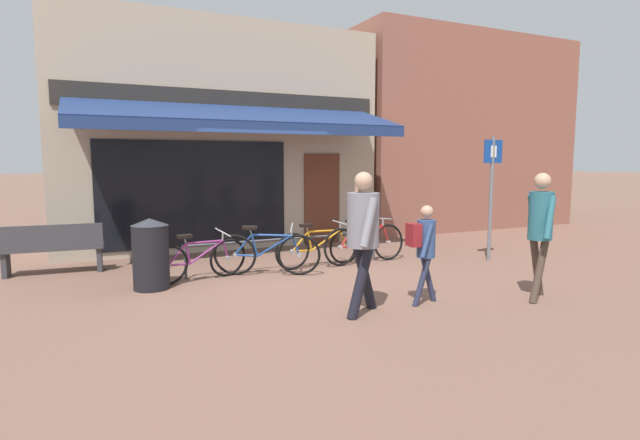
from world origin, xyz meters
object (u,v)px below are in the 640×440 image
(parking_sign, at_px, (492,185))
(bicycle_orange, at_px, (319,247))
(pedestrian_second_adult, at_px, (540,222))
(litter_bin, at_px, (151,254))
(bicycle_blue, at_px, (267,253))
(park_bench, at_px, (53,248))
(bicycle_red, at_px, (365,243))
(bicycle_purple, at_px, (199,260))
(pedestrian_child, at_px, (424,242))
(pedestrian_adult, at_px, (363,228))

(parking_sign, bearing_deg, bicycle_orange, 164.58)
(pedestrian_second_adult, height_order, litter_bin, pedestrian_second_adult)
(bicycle_blue, bearing_deg, bicycle_orange, 39.14)
(park_bench, bearing_deg, bicycle_red, -11.06)
(bicycle_purple, distance_m, bicycle_blue, 1.12)
(litter_bin, distance_m, parking_sign, 6.31)
(bicycle_red, relative_size, park_bench, 1.12)
(pedestrian_child, bearing_deg, bicycle_orange, 101.15)
(pedestrian_adult, bearing_deg, bicycle_purple, 112.37)
(bicycle_purple, relative_size, bicycle_red, 0.92)
(bicycle_red, xyz_separation_m, park_bench, (-5.31, 1.45, 0.08))
(bicycle_red, xyz_separation_m, pedestrian_adult, (-1.64, -2.73, 0.72))
(bicycle_purple, bearing_deg, parking_sign, -20.68)
(bicycle_orange, relative_size, parking_sign, 0.75)
(pedestrian_second_adult, bearing_deg, park_bench, 131.92)
(bicycle_orange, xyz_separation_m, bicycle_red, (0.94, -0.04, 0.01))
(park_bench, bearing_deg, litter_bin, -47.20)
(pedestrian_adult, distance_m, litter_bin, 3.38)
(bicycle_red, bearing_deg, bicycle_purple, 177.61)
(bicycle_purple, relative_size, pedestrian_child, 1.24)
(bicycle_blue, bearing_deg, parking_sign, 17.36)
(bicycle_blue, relative_size, pedestrian_adult, 0.93)
(pedestrian_adult, xyz_separation_m, park_bench, (-3.66, 4.18, -0.64))
(litter_bin, distance_m, park_bench, 2.23)
(pedestrian_second_adult, distance_m, litter_bin, 5.68)
(pedestrian_second_adult, xyz_separation_m, parking_sign, (1.38, 2.35, 0.37))
(bicycle_purple, bearing_deg, bicycle_red, -10.78)
(bicycle_blue, distance_m, bicycle_red, 2.06)
(bicycle_purple, height_order, bicycle_blue, bicycle_blue)
(litter_bin, height_order, park_bench, litter_bin)
(bicycle_purple, bearing_deg, bicycle_blue, -18.11)
(parking_sign, bearing_deg, pedestrian_adult, -154.61)
(pedestrian_adult, xyz_separation_m, pedestrian_child, (0.96, 0.02, -0.25))
(bicycle_purple, relative_size, bicycle_orange, 0.94)
(bicycle_red, distance_m, pedestrian_child, 2.84)
(bicycle_blue, bearing_deg, pedestrian_child, -35.65)
(bicycle_orange, height_order, pedestrian_child, pedestrian_child)
(bicycle_purple, height_order, bicycle_orange, bicycle_purple)
(bicycle_red, height_order, pedestrian_second_adult, pedestrian_second_adult)
(pedestrian_second_adult, bearing_deg, pedestrian_adult, 158.16)
(pedestrian_second_adult, bearing_deg, parking_sign, 48.29)
(pedestrian_adult, relative_size, pedestrian_child, 1.34)
(bicycle_orange, height_order, park_bench, park_bench)
(pedestrian_second_adult, relative_size, parking_sign, 0.75)
(pedestrian_adult, relative_size, parking_sign, 0.76)
(parking_sign, bearing_deg, pedestrian_second_adult, -120.40)
(bicycle_blue, height_order, bicycle_red, bicycle_blue)
(bicycle_purple, relative_size, pedestrian_adult, 0.92)
(bicycle_orange, distance_m, bicycle_red, 0.94)
(pedestrian_adult, bearing_deg, litter_bin, 125.03)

